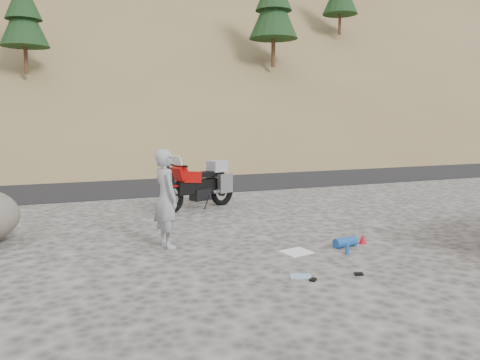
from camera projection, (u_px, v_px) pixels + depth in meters
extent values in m
plane|color=#3F3C3A|center=(225.00, 242.00, 8.88)|extent=(140.00, 140.00, 0.00)
cube|color=black|center=(144.00, 182.00, 17.20)|extent=(120.00, 7.00, 0.05)
cube|color=brown|center=(121.00, 44.00, 36.28)|extent=(110.00, 51.90, 46.72)
cube|color=brown|center=(121.00, 40.00, 36.24)|extent=(110.00, 43.28, 36.46)
cube|color=brown|center=(98.00, 16.00, 53.98)|extent=(120.00, 40.00, 30.00)
cylinder|color=#372514|center=(26.00, 57.00, 19.75)|extent=(0.17, 0.17, 1.40)
cone|color=black|center=(24.00, 19.00, 19.55)|extent=(2.00, 2.00, 2.25)
cylinder|color=#372514|center=(273.00, 49.00, 24.82)|extent=(0.22, 0.22, 1.82)
cone|color=black|center=(274.00, 10.00, 24.56)|extent=(2.60, 2.60, 2.92)
cylinder|color=#372514|center=(340.00, 22.00, 29.42)|extent=(0.18, 0.18, 1.54)
torus|color=black|center=(171.00, 199.00, 11.42)|extent=(0.71, 0.41, 0.72)
cylinder|color=black|center=(171.00, 199.00, 11.42)|extent=(0.23, 0.15, 0.22)
torus|color=black|center=(222.00, 192.00, 12.61)|extent=(0.76, 0.45, 0.76)
cylinder|color=black|center=(222.00, 192.00, 12.61)|extent=(0.25, 0.18, 0.24)
cylinder|color=black|center=(174.00, 183.00, 11.43)|extent=(0.40, 0.23, 0.88)
cylinder|color=black|center=(179.00, 166.00, 11.48)|extent=(0.32, 0.64, 0.05)
cube|color=black|center=(197.00, 186.00, 11.96)|extent=(1.30, 0.77, 0.33)
cube|color=black|center=(200.00, 194.00, 12.07)|extent=(0.58, 0.50, 0.30)
cube|color=#900907|center=(189.00, 177.00, 11.75)|extent=(0.65, 0.53, 0.34)
cube|color=#900907|center=(180.00, 173.00, 11.53)|extent=(0.45, 0.47, 0.38)
cube|color=silver|center=(177.00, 161.00, 11.44)|extent=(0.25, 0.35, 0.28)
cube|color=black|center=(205.00, 174.00, 12.12)|extent=(0.64, 0.46, 0.13)
cube|color=black|center=(217.00, 174.00, 12.41)|extent=(0.43, 0.33, 0.11)
cube|color=#A8A7AC|center=(225.00, 183.00, 12.28)|extent=(0.45, 0.30, 0.49)
cube|color=#A8A7AC|center=(211.00, 181.00, 12.67)|extent=(0.45, 0.30, 0.49)
cube|color=gray|center=(217.00, 166.00, 12.40)|extent=(0.57, 0.52, 0.28)
cube|color=#900907|center=(171.00, 186.00, 11.38)|extent=(0.35, 0.25, 0.04)
cylinder|color=black|center=(207.00, 202.00, 12.00)|extent=(0.12, 0.22, 0.40)
cylinder|color=#A8A7AC|center=(220.00, 191.00, 12.34)|extent=(0.49, 0.29, 0.14)
imported|color=gray|center=(167.00, 246.00, 8.57)|extent=(0.54, 0.72, 1.80)
cube|color=white|center=(296.00, 252.00, 8.19)|extent=(0.56, 0.52, 0.02)
cylinder|color=#184890|center=(345.00, 242.00, 8.53)|extent=(0.47, 0.24, 0.18)
cylinder|color=#184890|center=(347.00, 249.00, 8.09)|extent=(0.08, 0.08, 0.19)
cone|color=#B70C1C|center=(363.00, 239.00, 8.75)|extent=(0.16, 0.16, 0.19)
cube|color=black|center=(359.00, 274.00, 7.01)|extent=(0.15, 0.13, 0.04)
cube|color=black|center=(313.00, 280.00, 6.76)|extent=(0.13, 0.13, 0.03)
cube|color=#7EA3C4|center=(301.00, 276.00, 6.94)|extent=(0.38, 0.33, 0.01)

